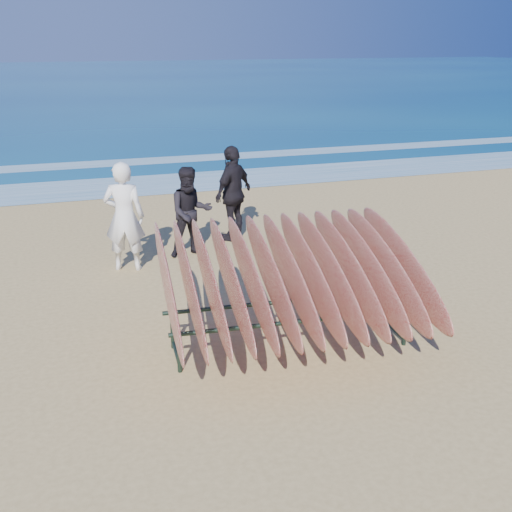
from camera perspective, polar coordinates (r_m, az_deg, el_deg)
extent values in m
plane|color=tan|center=(8.61, 1.71, -7.64)|extent=(120.00, 120.00, 0.00)
plane|color=navy|center=(62.39, -16.58, 14.71)|extent=(160.00, 160.00, 0.00)
plane|color=white|center=(17.84, -9.49, 6.28)|extent=(160.00, 160.00, 0.00)
plane|color=white|center=(21.24, -11.07, 8.20)|extent=(160.00, 160.00, 0.00)
cylinder|color=#1C2E24|center=(7.84, -6.84, -8.58)|extent=(0.06, 0.06, 0.50)
cylinder|color=#1C2E24|center=(8.65, 13.10, -6.20)|extent=(0.06, 0.06, 0.50)
cylinder|color=#1C2E24|center=(8.41, -7.43, -6.57)|extent=(0.06, 0.06, 0.50)
cylinder|color=#1C2E24|center=(9.18, 11.29, -4.56)|extent=(0.06, 0.06, 0.50)
cylinder|color=#1C2E24|center=(8.01, 3.69, -5.84)|extent=(3.19, 0.30, 0.06)
cylinder|color=#1C2E24|center=(8.58, 2.38, -4.08)|extent=(3.19, 0.30, 0.06)
cylinder|color=#1C2E24|center=(8.20, -7.10, -8.60)|extent=(0.10, 0.65, 0.04)
cylinder|color=#1C2E24|center=(8.98, 12.09, -6.34)|extent=(0.10, 0.65, 0.04)
ellipsoid|color=#710809|center=(7.81, -7.88, -2.61)|extent=(0.30, 2.87, 1.34)
ellipsoid|color=#710809|center=(7.84, -6.00, -2.45)|extent=(0.30, 2.87, 1.34)
ellipsoid|color=#710809|center=(7.87, -4.14, -2.29)|extent=(0.30, 2.87, 1.34)
ellipsoid|color=#710809|center=(7.92, -2.30, -2.13)|extent=(0.30, 2.87, 1.34)
ellipsoid|color=#710809|center=(7.97, -0.48, -1.97)|extent=(0.30, 2.87, 1.34)
ellipsoid|color=#710809|center=(8.03, 1.31, -1.81)|extent=(0.30, 2.87, 1.34)
ellipsoid|color=#710809|center=(8.10, 3.07, -1.65)|extent=(0.30, 2.87, 1.34)
ellipsoid|color=#710809|center=(8.18, 4.80, -1.49)|extent=(0.30, 2.87, 1.34)
ellipsoid|color=#710809|center=(8.26, 6.50, -1.34)|extent=(0.30, 2.87, 1.34)
ellipsoid|color=#710809|center=(8.35, 8.16, -1.18)|extent=(0.30, 2.87, 1.34)
ellipsoid|color=#710809|center=(8.45, 9.79, -1.03)|extent=(0.30, 2.87, 1.34)
ellipsoid|color=#710809|center=(8.55, 11.38, -0.88)|extent=(0.30, 2.87, 1.34)
ellipsoid|color=#710809|center=(8.66, 12.93, -0.73)|extent=(0.30, 2.87, 1.34)
imported|color=white|center=(11.14, -11.63, 3.44)|extent=(0.79, 0.64, 1.89)
imported|color=black|center=(11.70, -5.83, 3.89)|extent=(0.81, 0.63, 1.66)
imported|color=black|center=(12.62, -2.04, 5.60)|extent=(1.14, 1.05, 1.87)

